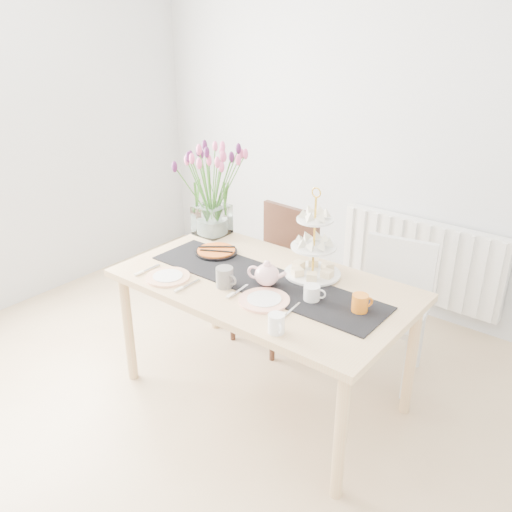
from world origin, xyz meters
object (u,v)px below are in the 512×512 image
Objects in this scene: chair_white at (392,299)px; mug_grey at (225,277)px; cake_stand at (313,254)px; plate_left at (168,277)px; plate_right at (264,300)px; cream_jug at (312,293)px; mug_orange at (360,304)px; teapot at (267,275)px; mug_white at (276,323)px; dining_table at (264,294)px; radiator at (420,260)px; chair_brown at (279,265)px; tulip_vase at (210,176)px; tart_tin at (216,252)px.

chair_white is 7.73× the size of mug_grey.
cake_stand reaches higher than chair_white.
plate_left and plate_right have the same top height.
mug_orange is (0.25, 0.05, 0.01)m from cream_jug.
cream_jug reaches higher than plate_right.
cake_stand is at bearing 48.79° from teapot.
plate_left is at bearing -151.32° from mug_white.
dining_table is 6.56× the size of plate_left.
chair_white is 1.12m from mug_white.
plate_left is (-0.89, -1.00, 0.26)m from chair_white.
mug_white is at bearing -104.29° from cream_jug.
plate_left is (-0.80, 0.07, -0.04)m from mug_white.
radiator is 1.31× the size of chair_brown.
mug_orange is (1.26, -0.31, -0.34)m from tulip_vase.
cream_jug is (1.01, -0.36, -0.35)m from tulip_vase.
tulip_vase is (-0.36, -0.25, 0.61)m from chair_brown.
teapot is 2.23× the size of mug_orange.
plate_right is (-0.43, -0.20, -0.04)m from mug_orange.
chair_white is 1.36m from plate_left.
mug_orange is 0.39× the size of plate_left.
teapot is at bearing -129.18° from chair_white.
tulip_vase is 2.72× the size of plate_right.
tart_tin is at bearing 117.91° from mug_orange.
dining_table is at bearing 156.26° from cream_jug.
tart_tin is at bearing 139.51° from mug_grey.
cake_stand reaches higher than tart_tin.
dining_table is at bearing 33.97° from plate_left.
mug_grey is 1.20× the size of mug_white.
mug_grey is 0.27m from plate_right.
chair_brown is 10.86× the size of cream_jug.
chair_white is 0.97m from plate_right.
radiator is at bearing 42.51° from mug_orange.
chair_white reaches higher than mug_white.
mug_white is at bearing -50.56° from chair_brown.
radiator is 1.92m from plate_left.
chair_white is at bearing 46.05° from teapot.
teapot reaches higher than mug_grey.
chair_brown is 0.92m from plate_left.
dining_table is 6.14× the size of plate_right.
dining_table is at bearing 128.44° from plate_right.
plate_right is at bearing -96.31° from radiator.
mug_white is at bearing -30.72° from tart_tin.
chair_white is at bearing 12.25° from chair_brown.
cream_jug is at bearing -12.80° from teapot.
tart_tin is 1.02m from mug_orange.
plate_right is (0.58, 0.12, 0.00)m from plate_left.
radiator is at bearing 57.01° from chair_brown.
mug_orange is (0.52, 0.06, -0.02)m from teapot.
tart_tin is (-0.90, -0.59, 0.27)m from chair_white.
mug_white reaches higher than dining_table.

